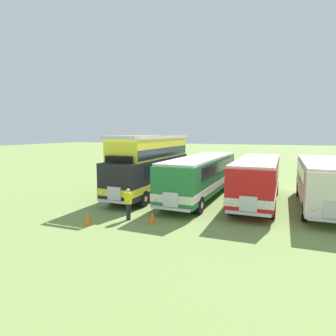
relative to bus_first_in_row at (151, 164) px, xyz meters
name	(u,v)px	position (x,y,z in m)	size (l,w,h in m)	color
bus_first_in_row	(151,164)	(0.00, 0.00, 0.00)	(2.85, 10.25, 4.52)	black
bus_second_in_row	(202,174)	(3.88, 0.28, -0.60)	(3.17, 11.75, 2.99)	#237538
bus_third_in_row	(257,177)	(7.76, -0.03, -0.60)	(2.85, 10.18, 2.99)	red
bus_fourth_in_row	(322,180)	(11.65, 0.04, -0.60)	(2.79, 10.12, 2.99)	silver
cone_near_end	(88,219)	(-0.12, -7.89, -2.04)	(0.36, 0.36, 0.63)	orange
cone_far_end	(152,218)	(2.94, -6.62, -2.03)	(0.36, 0.36, 0.66)	orange
marshal_person	(128,204)	(1.44, -6.42, -1.47)	(0.36, 0.24, 1.73)	#23232D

